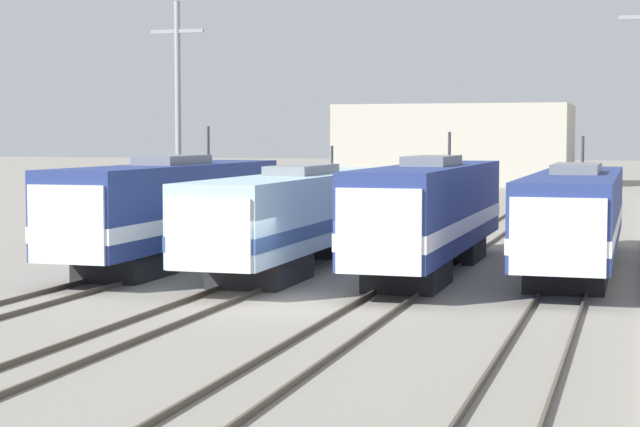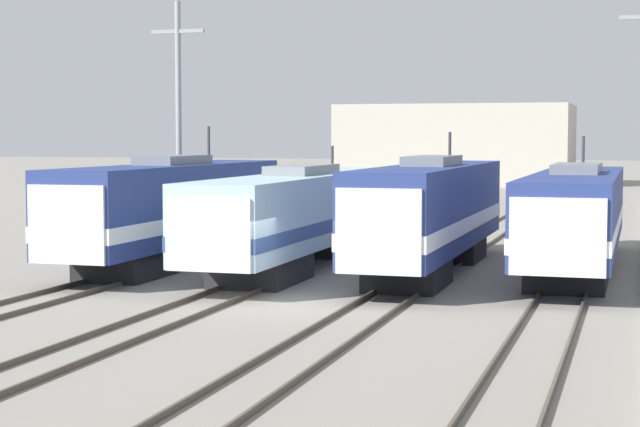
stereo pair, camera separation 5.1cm
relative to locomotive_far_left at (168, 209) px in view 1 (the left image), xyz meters
The scene contains 11 objects.
ground_plane 10.87m from the locomotive_far_left, 44.69° to the right, with size 400.00×400.00×0.00m, color gray.
rail_pair_far_left 7.78m from the locomotive_far_left, 90.00° to the right, with size 1.50×120.00×0.15m.
rail_pair_center_left 9.28m from the locomotive_far_left, 56.02° to the right, with size 1.51×120.00×0.15m.
rail_pair_center_right 12.75m from the locomotive_far_left, 36.57° to the right, with size 1.51×120.00×0.15m.
rail_pair_far_right 17.02m from the locomotive_far_left, 26.32° to the right, with size 1.50×120.00×0.15m.
locomotive_far_left is the anchor object (origin of this frame).
locomotive_center_left 5.10m from the locomotive_far_left, ahead, with size 3.01×18.68×4.62m.
locomotive_center_right 10.10m from the locomotive_far_left, ahead, with size 2.85×16.74×5.19m.
locomotive_far_right 15.35m from the locomotive_far_left, ahead, with size 3.05×18.59×5.02m.
catenary_tower_left 7.07m from the locomotive_far_left, 110.38° to the left, with size 2.47×0.26×10.90m.
depot_building 74.44m from the locomotive_far_left, 90.95° to the left, with size 23.63×13.83×8.27m.
Camera 1 is at (9.82, -30.13, 5.01)m, focal length 60.00 mm.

